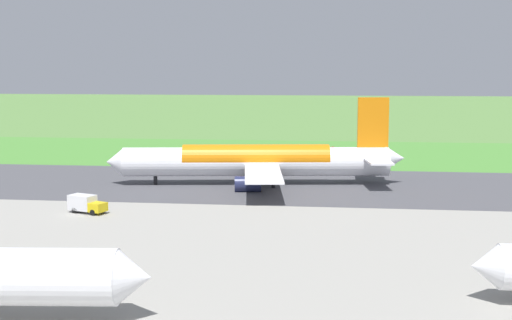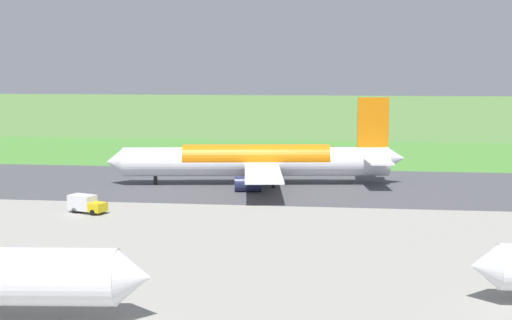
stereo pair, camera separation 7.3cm
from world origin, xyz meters
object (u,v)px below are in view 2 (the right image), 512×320
object	(u,v)px
airliner_main	(258,161)
traffic_cone_orange	(315,157)
no_stopping_sign	(333,152)
service_truck_baggage	(86,204)

from	to	relation	value
airliner_main	traffic_cone_orange	xyz separation A→B (m)	(-8.74, -38.78, -4.08)
no_stopping_sign	traffic_cone_orange	world-z (taller)	no_stopping_sign
airliner_main	service_truck_baggage	world-z (taller)	airliner_main
service_truck_baggage	no_stopping_sign	distance (m)	75.35
no_stopping_sign	service_truck_baggage	bearing A→B (deg)	62.58
service_truck_baggage	no_stopping_sign	world-z (taller)	no_stopping_sign
service_truck_baggage	airliner_main	bearing A→B (deg)	-127.55
no_stopping_sign	traffic_cone_orange	size ratio (longest dim) A/B	5.11
airliner_main	service_truck_baggage	size ratio (longest dim) A/B	8.69
no_stopping_sign	traffic_cone_orange	xyz separation A→B (m)	(4.08, -0.37, -1.39)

